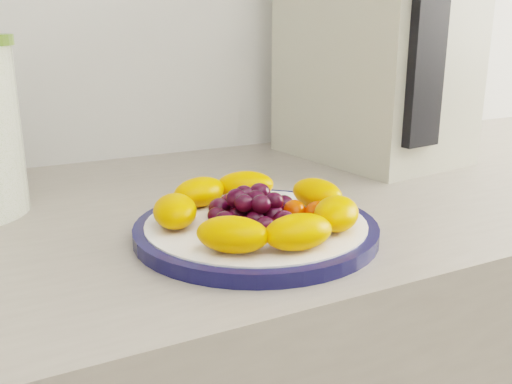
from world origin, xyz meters
TOP-DOWN VIEW (x-y plane):
  - plate_rim at (-0.07, 1.07)m, footprint 0.26×0.26m
  - plate_face at (-0.07, 1.07)m, footprint 0.24×0.24m
  - appliance_body at (0.27, 1.32)m, footprint 0.24×0.31m
  - appliance_panel at (0.24, 1.16)m, footprint 0.06×0.03m
  - fruit_plate at (-0.07, 1.06)m, footprint 0.23×0.22m

SIDE VIEW (x-z plane):
  - plate_rim at x=-0.07m, z-range 0.90..0.91m
  - plate_face at x=-0.07m, z-range 0.90..0.92m
  - fruit_plate at x=-0.07m, z-range 0.91..0.95m
  - appliance_body at x=0.27m, z-range 0.90..1.26m
  - appliance_panel at x=0.24m, z-range 0.95..1.22m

